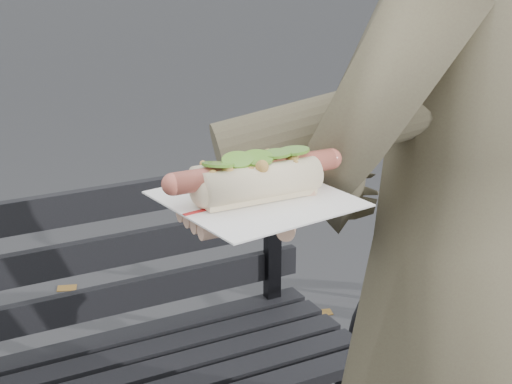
{
  "coord_description": "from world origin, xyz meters",
  "views": [
    {
      "loc": [
        -0.35,
        -0.72,
        1.48
      ],
      "look_at": [
        0.04,
        0.02,
        1.19
      ],
      "focal_mm": 55.0,
      "sensor_mm": 36.0,
      "label": 1
    }
  ],
  "objects": [
    {
      "name": "person",
      "position": [
        0.45,
        0.14,
        0.92
      ],
      "size": [
        0.77,
        0.61,
        1.84
      ],
      "primitive_type": "imported",
      "rotation": [
        0.0,
        0.0,
        3.43
      ],
      "color": "brown",
      "rests_on": "ground"
    },
    {
      "name": "held_hotdog",
      "position": [
        0.24,
        0.09,
        1.22
      ],
      "size": [
        0.63,
        0.32,
        0.2
      ],
      "color": "brown"
    },
    {
      "name": "park_bench",
      "position": [
        -0.08,
        0.88,
        0.52
      ],
      "size": [
        1.5,
        0.44,
        0.88
      ],
      "color": "black",
      "rests_on": "ground"
    }
  ]
}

